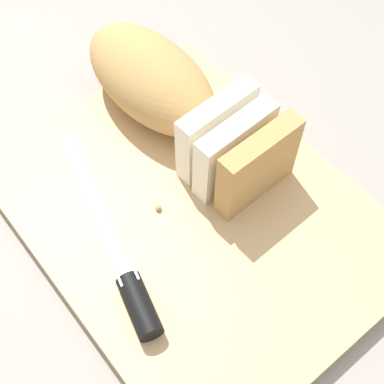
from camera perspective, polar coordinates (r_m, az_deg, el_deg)
name	(u,v)px	position (r m, az deg, el deg)	size (l,w,h in m)	color
ground_plane	(192,218)	(0.58, 0.00, -2.77)	(3.00, 3.00, 0.00)	gray
cutting_board	(192,213)	(0.57, 0.00, -2.25)	(0.40, 0.31, 0.02)	tan
bread_loaf	(170,95)	(0.60, -2.30, 10.23)	(0.28, 0.11, 0.09)	tan
bread_knife	(128,280)	(0.51, -6.74, -9.19)	(0.25, 0.09, 0.02)	silver
crumb_near_knife	(209,188)	(0.57, 1.83, 0.39)	(0.01, 0.01, 0.01)	tan
crumb_near_loaf	(158,208)	(0.56, -3.57, -1.70)	(0.01, 0.01, 0.01)	tan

